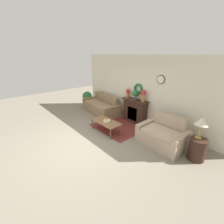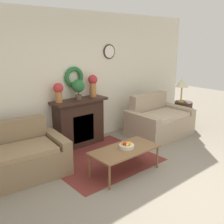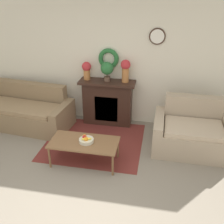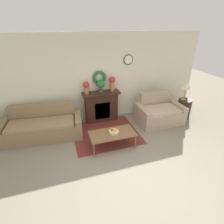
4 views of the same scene
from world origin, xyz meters
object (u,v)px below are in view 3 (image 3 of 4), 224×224
Objects in this scene: coffee_table at (84,144)px; potted_plant_on_mantel at (107,69)px; fireplace at (108,102)px; fruit_bowl at (86,140)px; vase_on_mantel_right at (125,69)px; vase_on_mantel_left at (87,69)px; loveseat_right at (192,133)px; couch_left at (22,111)px.

potted_plant_on_mantel reaches higher than coffee_table.
potted_plant_on_mantel reaches higher than fireplace.
vase_on_mantel_right is at bearing 73.81° from fruit_bowl.
potted_plant_on_mantel is (0.43, -0.02, 0.04)m from vase_on_mantel_left.
fruit_bowl is 1.65m from potted_plant_on_mantel.
vase_on_mantel_right is at bearing 154.38° from loveseat_right.
fireplace is 0.53× the size of couch_left.
coffee_table is 3.09× the size of vase_on_mantel_left.
coffee_table is at bearing -77.11° from vase_on_mantel_left.
potted_plant_on_mantel is (-0.00, -0.01, 0.74)m from fireplace.
loveseat_right is at bearing -21.18° from fireplace.
coffee_table is 0.09m from fruit_bowl.
fireplace is 0.83m from vase_on_mantel_left.
loveseat_right is 2.43m from vase_on_mantel_left.
loveseat_right reaches higher than coffee_table.
coffee_table is at bearing -93.79° from fireplace.
fireplace is 0.74m from potted_plant_on_mantel.
fireplace is 1.86m from loveseat_right.
fireplace is 0.83× the size of loveseat_right.
couch_left is 5.94× the size of vase_on_mantel_left.
vase_on_mantel_right is (-1.36, 0.68, 0.93)m from loveseat_right.
fruit_bowl is at bearing -75.74° from vase_on_mantel_left.
fruit_bowl is (-0.06, -1.48, -0.03)m from fireplace.
fireplace is at bearing 18.62° from couch_left.
vase_on_mantel_right is at bearing 16.65° from couch_left.
vase_on_mantel_right is (0.43, 1.48, 0.79)m from fruit_bowl.
loveseat_right is (3.53, -0.26, 0.02)m from couch_left.
loveseat_right is 1.22× the size of coffee_table.
coffee_table is at bearing -107.51° from vase_on_mantel_right.
vase_on_mantel_right reaches higher than vase_on_mantel_left.
fruit_bowl is (-1.79, -0.81, 0.14)m from loveseat_right.
vase_on_mantel_right reaches higher than loveseat_right.
vase_on_mantel_left is at bearing 163.48° from loveseat_right.
potted_plant_on_mantel is at bearing 87.77° from fruit_bowl.
coffee_table is at bearing -155.37° from loveseat_right.
vase_on_mantel_right reaches higher than fireplace.
fruit_bowl reaches higher than coffee_table.
potted_plant_on_mantel is (0.06, 1.46, 0.77)m from fruit_bowl.
vase_on_mantel_right reaches higher than couch_left.
loveseat_right is at bearing -20.73° from potted_plant_on_mantel.
fireplace is 1.48m from fruit_bowl.
couch_left is at bearing -167.23° from fireplace.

